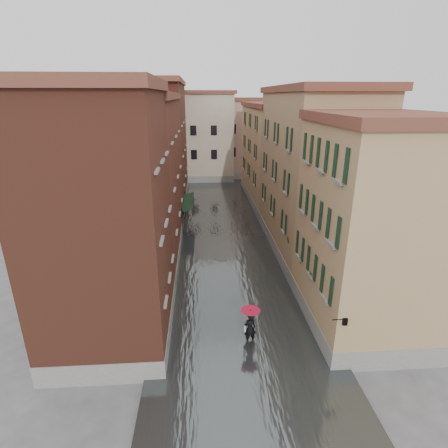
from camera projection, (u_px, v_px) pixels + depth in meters
name	position (u px, v px, depth m)	size (l,w,h in m)	color
ground	(237.00, 307.00, 22.43)	(120.00, 120.00, 0.00)	#505153
floodwater	(223.00, 232.00, 34.57)	(10.00, 60.00, 0.20)	#3D4243
building_left_near	(106.00, 226.00, 17.87)	(6.00, 8.00, 13.00)	brown
building_left_mid	(140.00, 181.00, 28.25)	(6.00, 14.00, 12.50)	brown
building_left_far	(159.00, 147.00, 42.04)	(6.00, 16.00, 14.00)	brown
building_right_near	(369.00, 232.00, 19.03)	(6.00, 8.00, 11.50)	tan
building_right_mid	(310.00, 176.00, 29.07)	(6.00, 14.00, 13.00)	#977A5B
building_right_far	(273.00, 156.00, 43.37)	(6.00, 16.00, 11.50)	tan
building_end_cream	(194.00, 138.00, 55.57)	(12.00, 9.00, 13.00)	beige
building_end_pink	(248.00, 139.00, 58.20)	(10.00, 9.00, 12.00)	tan
awning_near	(187.00, 207.00, 34.40)	(1.09, 2.90, 2.80)	black
awning_far	(188.00, 198.00, 37.34)	(1.09, 3.17, 2.80)	black
wall_lantern	(344.00, 321.00, 16.06)	(0.71, 0.22, 0.35)	black
window_planters	(302.00, 252.00, 21.94)	(0.59, 6.10, 0.84)	#925A2F
pedestrian_main	(250.00, 323.00, 18.76)	(1.07, 1.07, 2.06)	black
pedestrian_far	(193.00, 200.00, 42.42)	(0.80, 0.63, 1.66)	black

